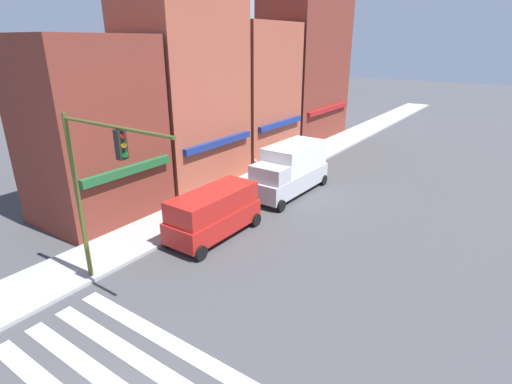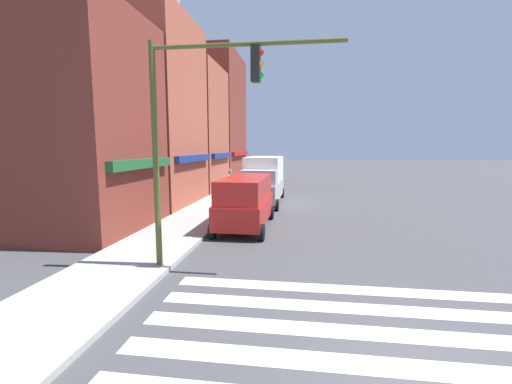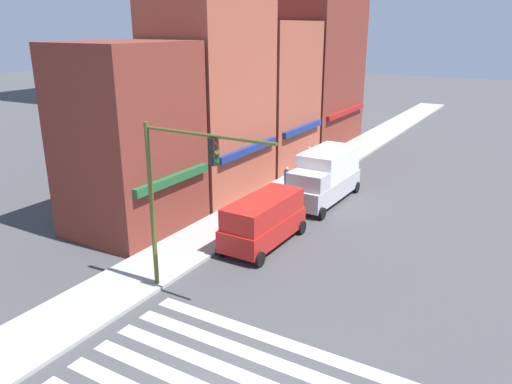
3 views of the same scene
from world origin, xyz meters
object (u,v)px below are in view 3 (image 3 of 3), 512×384
Objects in this scene: traffic_signal at (176,182)px; van_red at (264,219)px; pedestrian_grey_coat at (309,158)px; pedestrian_blue_shirt at (287,180)px; box_truck_silver at (324,176)px.

traffic_signal is 1.33× the size of van_red.
van_red is at bearing 150.62° from pedestrian_grey_coat.
pedestrian_blue_shirt is 1.00× the size of pedestrian_grey_coat.
pedestrian_blue_shirt is at bearing 8.28° from traffic_signal.
van_red reaches higher than pedestrian_blue_shirt.
box_truck_silver is 2.36m from pedestrian_blue_shirt.
traffic_signal is at bearing 179.13° from box_truck_silver.
traffic_signal reaches higher than pedestrian_grey_coat.
van_red is 7.11m from pedestrian_blue_shirt.
pedestrian_grey_coat is at bearing 34.73° from box_truck_silver.
traffic_signal reaches higher than van_red.
van_red is at bearing -178.85° from box_truck_silver.
pedestrian_blue_shirt is (6.74, 2.26, -0.21)m from van_red.
box_truck_silver is 6.05m from pedestrian_grey_coat.
box_truck_silver reaches higher than pedestrian_grey_coat.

